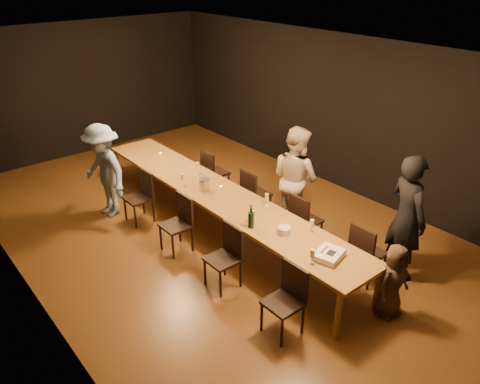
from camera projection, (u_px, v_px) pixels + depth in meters
ground at (219, 232)px, 8.03m from camera, size 10.00×10.00×0.00m
room_shell at (216, 115)px, 7.10m from camera, size 6.04×10.04×3.02m
table at (218, 196)px, 7.72m from camera, size 0.90×6.00×0.75m
chair_right_0 at (368, 252)px, 6.66m from camera, size 0.42×0.42×0.93m
chair_right_1 at (306, 219)px, 7.49m from camera, size 0.42×0.42×0.93m
chair_right_2 at (256, 193)px, 8.31m from camera, size 0.42×0.42×0.93m
chair_right_3 at (216, 172)px, 9.13m from camera, size 0.42×0.42×0.93m
chair_left_0 at (283, 302)px, 5.69m from camera, size 0.42×0.42×0.93m
chair_left_1 at (222, 259)px, 6.52m from camera, size 0.42×0.42×0.93m
chair_left_2 at (176, 225)px, 7.34m from camera, size 0.42×0.42×0.93m
chair_left_3 at (138, 198)px, 8.16m from camera, size 0.42×0.42×0.93m
woman_birthday at (407, 218)px, 6.58m from camera, size 0.66×0.80×1.89m
woman_tan at (295, 178)px, 7.85m from camera, size 0.71×0.90×1.81m
man_blue at (104, 171)px, 8.22m from camera, size 0.75×1.17×1.71m
child at (393, 281)px, 5.97m from camera, size 0.54×0.37×1.05m
gift_bag_red at (393, 268)px, 6.89m from camera, size 0.23×0.17×0.24m
gift_bag_blue at (358, 253)px, 7.22m from camera, size 0.25×0.20×0.28m
birthday_cake at (329, 255)px, 6.03m from camera, size 0.46×0.40×0.09m
plate_stack at (284, 231)px, 6.54m from camera, size 0.24×0.24×0.11m
champagne_bottle at (251, 216)px, 6.64m from camera, size 0.11×0.11×0.37m
ice_bucket at (205, 184)px, 7.76m from camera, size 0.20×0.20×0.20m
wineglass_0 at (312, 256)px, 5.89m from camera, size 0.06×0.06×0.21m
wineglass_1 at (312, 226)px, 6.54m from camera, size 0.06×0.06×0.21m
wineglass_2 at (252, 217)px, 6.78m from camera, size 0.06×0.06×0.21m
wineglass_3 at (267, 200)px, 7.26m from camera, size 0.06×0.06×0.21m
wineglass_4 at (183, 179)px, 7.94m from camera, size 0.06×0.06×0.21m
wineglass_5 at (198, 168)px, 8.35m from camera, size 0.06×0.06×0.21m
tealight_near at (329, 247)px, 6.24m from camera, size 0.05×0.05×0.03m
tealight_mid at (221, 187)px, 7.85m from camera, size 0.05×0.05×0.03m
tealight_far at (161, 154)px, 9.18m from camera, size 0.05×0.05×0.03m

